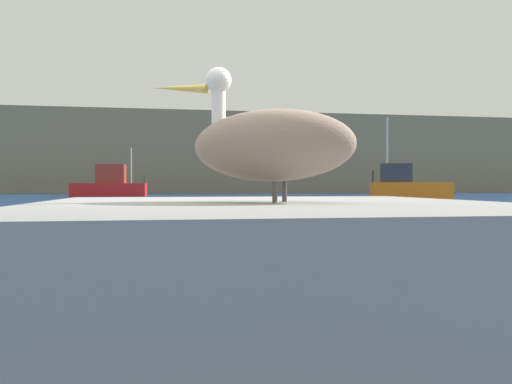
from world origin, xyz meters
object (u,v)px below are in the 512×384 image
at_px(fishing_boat_orange, 407,188).
at_px(fishing_boat_red, 110,185).
at_px(pelican, 270,143).
at_px(mooring_buoy, 5,224).

distance_m(fishing_boat_orange, fishing_boat_red, 26.12).
xyz_separation_m(pelican, fishing_boat_red, (-5.77, 42.72, -0.22)).
relative_size(pelican, fishing_boat_orange, 0.26).
height_order(pelican, fishing_boat_orange, fishing_boat_orange).
bearing_deg(pelican, fishing_boat_orange, -86.21).
bearing_deg(pelican, fishing_boat_red, -50.44).
distance_m(pelican, fishing_boat_red, 43.11).
distance_m(pelican, mooring_buoy, 7.38).
height_order(pelican, fishing_boat_red, fishing_boat_red).
xyz_separation_m(pelican, fishing_boat_orange, (13.23, 24.80, -0.41)).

